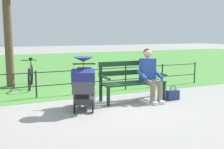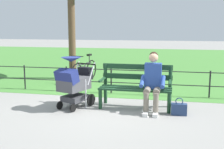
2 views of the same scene
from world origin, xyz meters
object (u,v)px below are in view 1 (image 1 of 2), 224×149
park_bench (132,79)px  stroller (84,83)px  bicycle (31,76)px  person_on_bench (150,73)px  handbag (173,95)px

park_bench → stroller: 1.39m
park_bench → bicycle: size_ratio=0.99×
person_on_bench → park_bench: bearing=-30.3°
handbag → bicycle: 4.32m
handbag → bicycle: bearing=-46.2°
person_on_bench → handbag: bearing=161.2°
park_bench → person_on_bench: (-0.38, 0.22, 0.15)m
park_bench → handbag: park_bench is taller
person_on_bench → handbag: person_on_bench is taller
stroller → handbag: bearing=178.1°
handbag → bicycle: (2.98, -3.11, 0.24)m
handbag → bicycle: bicycle is taller
stroller → handbag: stroller is taller
park_bench → handbag: bearing=156.3°
person_on_bench → stroller: (1.73, 0.12, -0.08)m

